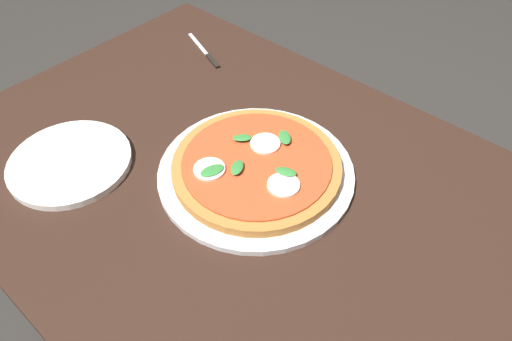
{
  "coord_description": "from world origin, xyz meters",
  "views": [
    {
      "loc": [
        0.42,
        -0.43,
        1.35
      ],
      "look_at": [
        0.02,
        0.03,
        0.72
      ],
      "focal_mm": 32.9,
      "sensor_mm": 36.0,
      "label": 1
    }
  ],
  "objects_px": {
    "serving_tray": "(256,172)",
    "pizza": "(256,165)",
    "plate_white": "(70,162)",
    "knife": "(207,54)",
    "dining_table": "(241,215)"
  },
  "relations": [
    {
      "from": "serving_tray",
      "to": "pizza",
      "type": "height_order",
      "value": "pizza"
    },
    {
      "from": "plate_white",
      "to": "pizza",
      "type": "bearing_deg",
      "value": 37.51
    },
    {
      "from": "serving_tray",
      "to": "plate_white",
      "type": "height_order",
      "value": "plate_white"
    },
    {
      "from": "dining_table",
      "to": "pizza",
      "type": "height_order",
      "value": "pizza"
    },
    {
      "from": "plate_white",
      "to": "knife",
      "type": "relative_size",
      "value": 1.36
    },
    {
      "from": "dining_table",
      "to": "pizza",
      "type": "xyz_separation_m",
      "value": [
        0.02,
        0.03,
        0.13
      ]
    },
    {
      "from": "serving_tray",
      "to": "plate_white",
      "type": "bearing_deg",
      "value": -142.56
    },
    {
      "from": "knife",
      "to": "serving_tray",
      "type": "bearing_deg",
      "value": -31.93
    },
    {
      "from": "pizza",
      "to": "knife",
      "type": "bearing_deg",
      "value": 148.2
    },
    {
      "from": "serving_tray",
      "to": "plate_white",
      "type": "distance_m",
      "value": 0.36
    },
    {
      "from": "serving_tray",
      "to": "pizza",
      "type": "bearing_deg",
      "value": 64.99
    },
    {
      "from": "dining_table",
      "to": "plate_white",
      "type": "distance_m",
      "value": 0.35
    },
    {
      "from": "pizza",
      "to": "plate_white",
      "type": "distance_m",
      "value": 0.36
    },
    {
      "from": "serving_tray",
      "to": "knife",
      "type": "height_order",
      "value": "serving_tray"
    },
    {
      "from": "serving_tray",
      "to": "pizza",
      "type": "distance_m",
      "value": 0.02
    }
  ]
}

